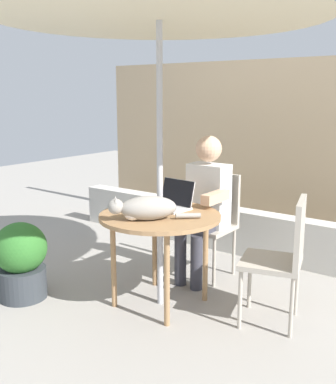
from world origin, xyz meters
TOP-DOWN VIEW (x-y plane):
  - ground_plane at (0.00, 0.00)m, footprint 14.00×14.00m
  - fence_back at (0.00, 2.15)m, footprint 4.72×0.08m
  - planter_wall_low at (0.00, 1.41)m, footprint 4.25×0.20m
  - patio_table at (0.00, 0.00)m, footprint 0.90×0.90m
  - chair_occupied at (0.00, 0.77)m, footprint 0.40×0.40m
  - chair_empty at (0.87, 0.25)m, footprint 0.49×0.49m
  - person_seated at (0.00, 0.61)m, footprint 0.48×0.48m
  - laptop at (-0.04, 0.22)m, footprint 0.32×0.28m
  - cat at (0.01, -0.19)m, footprint 0.50×0.48m
  - potted_plant_near_fence at (-0.94, -0.56)m, footprint 0.41×0.41m

SIDE VIEW (x-z plane):
  - ground_plane at x=0.00m, z-range 0.00..0.00m
  - planter_wall_low at x=0.00m, z-range 0.00..0.45m
  - potted_plant_near_fence at x=-0.94m, z-range 0.01..0.62m
  - chair_occupied at x=0.00m, z-range 0.08..0.98m
  - chair_empty at x=0.87m, z-range 0.08..0.98m
  - patio_table at x=0.00m, z-range 0.29..0.99m
  - person_seated at x=0.00m, z-range 0.08..1.32m
  - laptop at x=-0.04m, z-range 0.66..0.88m
  - cat at x=0.01m, z-range 0.71..0.88m
  - fence_back at x=0.00m, z-range 0.00..1.95m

